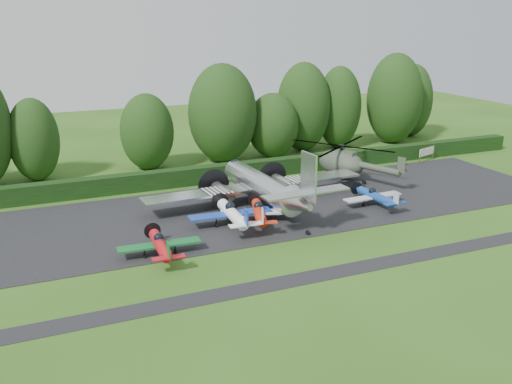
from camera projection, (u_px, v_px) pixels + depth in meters
name	position (u px, v px, depth m)	size (l,w,h in m)	color
ground	(285.00, 247.00, 48.38)	(160.00, 160.00, 0.00)	#2E5217
apron	(241.00, 211.00, 57.15)	(70.00, 18.00, 0.01)	black
taxiway_verge	(319.00, 275.00, 43.11)	(70.00, 2.00, 0.00)	black
hedgerow	(207.00, 183.00, 66.80)	(90.00, 1.60, 2.00)	black
transport_plane	(263.00, 186.00, 57.94)	(24.25, 18.60, 7.77)	silver
light_plane_red	(160.00, 245.00, 46.01)	(6.78, 7.12, 2.60)	red
light_plane_white	(232.00, 214.00, 52.64)	(7.89, 8.30, 3.03)	white
light_plane_orange	(259.00, 212.00, 53.42)	(7.14, 7.51, 2.74)	red
light_plane_blue	(375.00, 196.00, 58.30)	(6.55, 6.89, 2.52)	navy
helicopter	(341.00, 161.00, 67.62)	(12.90, 15.10, 4.15)	#323B2D
sign_board	(427.00, 152.00, 76.05)	(3.32, 0.12, 1.87)	#3F3326
tree_0	(303.00, 107.00, 80.64)	(7.62, 7.62, 12.59)	black
tree_1	(34.00, 140.00, 66.25)	(5.79, 5.79, 9.79)	black
tree_2	(223.00, 113.00, 74.49)	(9.03, 9.03, 12.95)	black
tree_3	(412.00, 100.00, 90.65)	(6.53, 6.53, 11.48)	black
tree_5	(273.00, 125.00, 77.40)	(6.98, 6.98, 8.84)	black
tree_8	(395.00, 99.00, 85.53)	(8.30, 8.30, 13.49)	black
tree_9	(147.00, 132.00, 71.30)	(6.69, 6.69, 9.60)	black
tree_10	(339.00, 107.00, 82.78)	(6.46, 6.46, 11.86)	black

